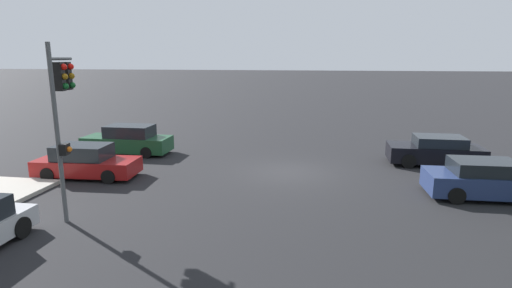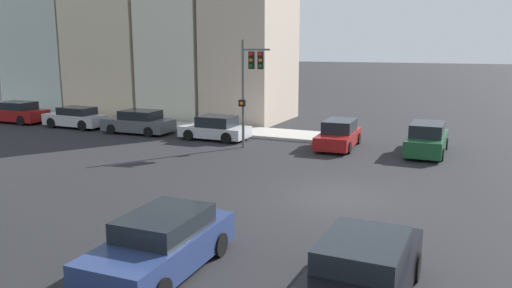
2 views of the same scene
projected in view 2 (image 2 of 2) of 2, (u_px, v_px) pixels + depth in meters
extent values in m
plane|color=black|center=(337.00, 197.00, 18.20)|extent=(300.00, 300.00, 0.00)
cube|color=#BCA893|center=(251.00, 46.00, 35.94)|extent=(6.72, 5.02, 10.85)
cube|color=beige|center=(190.00, 47.00, 38.44)|extent=(7.49, 5.07, 10.70)
cube|color=beige|center=(125.00, 43.00, 40.96)|extent=(7.66, 6.83, 11.27)
cube|color=#ADBCB2|center=(58.00, 44.00, 43.33)|extent=(6.72, 6.71, 11.12)
cylinder|color=#515456|center=(243.00, 95.00, 26.47)|extent=(0.14, 0.14, 5.72)
cylinder|color=#515456|center=(256.00, 50.00, 25.84)|extent=(0.35, 1.45, 0.10)
cube|color=black|center=(252.00, 60.00, 26.01)|extent=(0.35, 0.35, 0.90)
sphere|color=red|center=(251.00, 54.00, 25.77)|extent=(0.20, 0.20, 0.20)
sphere|color=#99660F|center=(251.00, 60.00, 25.82)|extent=(0.20, 0.20, 0.20)
sphere|color=#0F511E|center=(251.00, 66.00, 25.88)|extent=(0.20, 0.20, 0.20)
cube|color=black|center=(261.00, 60.00, 25.89)|extent=(0.35, 0.35, 0.90)
sphere|color=red|center=(260.00, 54.00, 25.65)|extent=(0.20, 0.20, 0.20)
sphere|color=#99660F|center=(260.00, 60.00, 25.71)|extent=(0.20, 0.20, 0.20)
sphere|color=#0F511E|center=(260.00, 66.00, 25.77)|extent=(0.20, 0.20, 0.20)
cube|color=black|center=(242.00, 103.00, 26.38)|extent=(0.28, 0.38, 0.35)
sphere|color=orange|center=(241.00, 103.00, 26.25)|extent=(0.18, 0.18, 0.18)
cube|color=#194728|center=(427.00, 142.00, 25.46)|extent=(4.79, 1.77, 0.79)
cube|color=black|center=(427.00, 129.00, 25.15)|extent=(2.49, 1.55, 0.64)
cylinder|color=black|center=(414.00, 141.00, 27.17)|extent=(0.61, 0.22, 0.61)
cylinder|color=black|center=(446.00, 144.00, 26.51)|extent=(0.61, 0.22, 0.61)
cylinder|color=black|center=(406.00, 152.00, 24.51)|extent=(0.61, 0.22, 0.61)
cylinder|color=black|center=(441.00, 155.00, 23.85)|extent=(0.61, 0.22, 0.61)
cube|color=navy|center=(161.00, 250.00, 12.06)|extent=(4.51, 1.97, 0.78)
cube|color=black|center=(164.00, 223.00, 12.10)|extent=(2.36, 1.69, 0.50)
cylinder|color=black|center=(95.00, 278.00, 11.18)|extent=(0.64, 0.24, 0.63)
cylinder|color=black|center=(219.00, 244.00, 13.04)|extent=(0.64, 0.24, 0.63)
cylinder|color=black|center=(163.00, 235.00, 13.69)|extent=(0.64, 0.24, 0.63)
cube|color=maroon|center=(339.00, 138.00, 26.95)|extent=(4.54, 1.95, 0.67)
cube|color=black|center=(340.00, 126.00, 26.98)|extent=(2.39, 1.64, 0.64)
cylinder|color=black|center=(348.00, 148.00, 25.43)|extent=(0.62, 0.25, 0.61)
cylinder|color=black|center=(317.00, 145.00, 26.01)|extent=(0.62, 0.25, 0.61)
cylinder|color=black|center=(358.00, 138.00, 27.96)|extent=(0.62, 0.25, 0.61)
cylinder|color=black|center=(330.00, 137.00, 28.54)|extent=(0.62, 0.25, 0.61)
cube|color=black|center=(364.00, 274.00, 10.78)|extent=(4.46, 1.95, 0.78)
cube|color=black|center=(363.00, 249.00, 10.50)|extent=(2.33, 1.70, 0.48)
cylinder|color=black|center=(340.00, 253.00, 12.42)|extent=(0.69, 0.23, 0.69)
cylinder|color=black|center=(415.00, 266.00, 11.69)|extent=(0.69, 0.23, 0.69)
cube|color=#B7B7BC|center=(215.00, 131.00, 29.25)|extent=(1.93, 3.99, 0.61)
cube|color=black|center=(217.00, 121.00, 29.07)|extent=(1.68, 2.08, 0.61)
cylinder|color=black|center=(189.00, 135.00, 28.96)|extent=(0.23, 0.65, 0.65)
cylinder|color=black|center=(204.00, 130.00, 30.56)|extent=(0.23, 0.65, 0.65)
cylinder|color=black|center=(227.00, 138.00, 28.00)|extent=(0.23, 0.65, 0.65)
cylinder|color=black|center=(240.00, 133.00, 29.60)|extent=(0.23, 0.65, 0.65)
cube|color=#4C5156|center=(138.00, 125.00, 31.32)|extent=(2.05, 4.47, 0.74)
cube|color=black|center=(140.00, 115.00, 31.13)|extent=(1.75, 2.35, 0.54)
cylinder|color=black|center=(112.00, 129.00, 31.05)|extent=(0.24, 0.63, 0.63)
cylinder|color=black|center=(129.00, 125.00, 32.68)|extent=(0.24, 0.63, 0.63)
cylinder|color=black|center=(149.00, 132.00, 30.04)|extent=(0.24, 0.63, 0.63)
cylinder|color=black|center=(165.00, 127.00, 31.67)|extent=(0.24, 0.63, 0.63)
cube|color=#B7B7BC|center=(76.00, 120.00, 33.45)|extent=(1.73, 4.34, 0.71)
cube|color=black|center=(77.00, 111.00, 33.26)|extent=(1.51, 2.26, 0.49)
cylinder|color=black|center=(52.00, 123.00, 33.32)|extent=(0.22, 0.70, 0.70)
cylinder|color=black|center=(69.00, 120.00, 34.74)|extent=(0.22, 0.70, 0.70)
cylinder|color=black|center=(83.00, 125.00, 32.23)|extent=(0.22, 0.70, 0.70)
cylinder|color=black|center=(100.00, 122.00, 33.66)|extent=(0.22, 0.70, 0.70)
cube|color=maroon|center=(16.00, 114.00, 35.71)|extent=(1.86, 4.78, 0.77)
cube|color=black|center=(17.00, 105.00, 35.51)|extent=(1.63, 2.49, 0.54)
cylinder|color=black|center=(12.00, 115.00, 37.12)|extent=(0.22, 0.69, 0.69)
cylinder|color=black|center=(21.00, 121.00, 34.39)|extent=(0.22, 0.69, 0.69)
cylinder|color=black|center=(41.00, 117.00, 35.94)|extent=(0.22, 0.69, 0.69)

